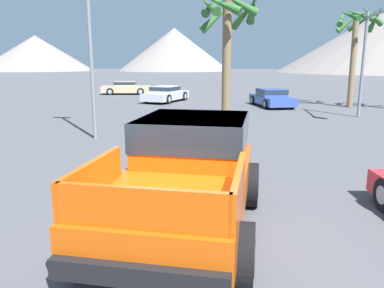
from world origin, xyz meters
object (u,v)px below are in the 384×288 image
at_px(parked_car_silver, 166,94).
at_px(palm_tree_short, 229,26).
at_px(traffic_light_main, 374,43).
at_px(orange_pickup_truck, 188,167).
at_px(parked_car_blue, 272,97).
at_px(parked_car_tan, 126,88).
at_px(palm_tree_tall, 357,31).

bearing_deg(parked_car_silver, palm_tree_short, -50.61).
bearing_deg(traffic_light_main, palm_tree_short, -63.64).
relative_size(orange_pickup_truck, traffic_light_main, 0.95).
xyz_separation_m(parked_car_blue, parked_car_tan, (-12.33, 7.80, 0.01)).
xyz_separation_m(orange_pickup_truck, traffic_light_main, (6.94, 12.97, 2.64)).
relative_size(orange_pickup_truck, parked_car_silver, 1.07).
bearing_deg(traffic_light_main, parked_car_silver, -123.50).
xyz_separation_m(parked_car_silver, palm_tree_short, (4.97, -11.04, 3.68)).
distance_m(orange_pickup_truck, parked_car_tan, 28.32).
bearing_deg(parked_car_tan, parked_car_blue, 48.53).
xyz_separation_m(orange_pickup_truck, parked_car_silver, (-4.73, 20.69, -0.47)).
xyz_separation_m(parked_car_silver, palm_tree_tall, (12.50, -1.67, 4.13)).
height_order(orange_pickup_truck, parked_car_blue, orange_pickup_truck).
relative_size(parked_car_blue, palm_tree_short, 0.81).
bearing_deg(parked_car_tan, palm_tree_short, 20.88).
distance_m(orange_pickup_truck, palm_tree_tall, 20.87).
height_order(parked_car_tan, traffic_light_main, traffic_light_main).
bearing_deg(palm_tree_short, parked_car_silver, 114.22).
bearing_deg(traffic_light_main, parked_car_blue, -144.48).
relative_size(traffic_light_main, palm_tree_short, 0.93).
xyz_separation_m(parked_car_silver, parked_car_blue, (7.48, -1.85, -0.01)).
relative_size(orange_pickup_truck, palm_tree_short, 0.89).
bearing_deg(parked_car_blue, parked_car_silver, -30.21).
xyz_separation_m(traffic_light_main, palm_tree_short, (-6.70, -3.32, 0.57)).
relative_size(parked_car_blue, parked_car_tan, 1.01).
height_order(parked_car_blue, palm_tree_short, palm_tree_short).
bearing_deg(palm_tree_tall, parked_car_tan, 156.29).
height_order(orange_pickup_truck, parked_car_silver, orange_pickup_truck).
distance_m(orange_pickup_truck, palm_tree_short, 10.17).
relative_size(parked_car_silver, palm_tree_tall, 0.75).
xyz_separation_m(orange_pickup_truck, parked_car_tan, (-9.58, 26.64, -0.47)).
bearing_deg(parked_car_tan, parked_car_silver, 30.06).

